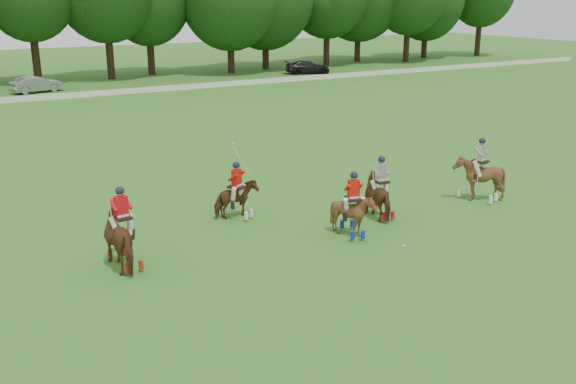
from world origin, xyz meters
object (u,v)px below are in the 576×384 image
polo_stripe_b (479,177)px  polo_red_b (237,199)px  car_right (308,67)px  polo_ball (403,246)px  polo_red_c (353,213)px  polo_stripe_a (380,195)px  polo_red_a (124,238)px  car_mid (37,84)px

polo_stripe_b → polo_red_b: bearing=162.7°
car_right → polo_ball: (-21.96, -41.40, -0.61)m
car_right → polo_stripe_b: 42.26m
car_right → polo_red_c: bearing=168.1°
polo_stripe_a → polo_ball: polo_stripe_a is taller
polo_stripe_a → polo_red_a: bearing=178.5°
car_right → polo_red_a: bearing=159.8°
polo_red_c → polo_stripe_b: (6.50, 0.72, 0.13)m
polo_red_a → polo_red_c: bearing=-10.0°
car_right → polo_stripe_b: polo_stripe_b is taller
car_right → polo_red_a: 48.80m
polo_red_a → polo_stripe_a: bearing=-1.5°
car_right → polo_stripe_b: bearing=175.2°
car_mid → polo_stripe_b: (9.85, -39.01, 0.25)m
polo_red_c → polo_stripe_b: bearing=6.3°
polo_red_a → polo_stripe_b: (13.80, -0.57, 0.01)m
polo_red_b → polo_red_c: (2.55, -3.53, 0.06)m
polo_stripe_b → polo_ball: (-5.70, -2.40, -0.87)m
car_right → polo_stripe_a: 43.93m
car_mid → polo_ball: bearing=172.6°
car_right → polo_red_c: size_ratio=2.04×
polo_red_a → polo_stripe_b: polo_stripe_b is taller
polo_stripe_a → polo_ball: bearing=-112.7°
polo_stripe_b → polo_stripe_a: bearing=175.9°
polo_stripe_b → car_mid: bearing=104.2°
polo_red_b → polo_ball: bearing=-57.3°
car_right → polo_red_c: (-22.76, -39.73, 0.13)m
car_right → polo_stripe_b: (-16.27, -39.01, 0.26)m
polo_stripe_a → polo_ball: 3.05m
car_mid → polo_ball: size_ratio=45.16×
polo_red_a → polo_ball: polo_red_a is taller
car_right → polo_red_c: polo_red_c is taller
polo_red_b → polo_ball: polo_red_b is taller
polo_red_a → polo_red_b: 5.26m
polo_stripe_b → polo_ball: polo_stripe_b is taller
car_mid → polo_red_a: size_ratio=1.65×
car_mid → polo_red_a: 38.64m
car_right → polo_red_b: (-25.31, -36.19, 0.07)m
polo_red_a → polo_ball: bearing=-20.1°
polo_red_b → polo_ball: 6.23m
polo_red_b → polo_ball: size_ratio=29.20×
car_right → polo_stripe_a: polo_stripe_a is taller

